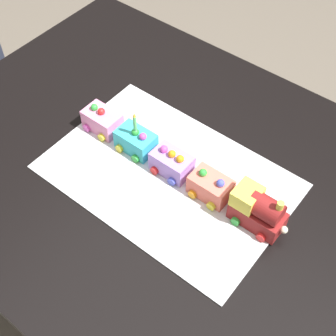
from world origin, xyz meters
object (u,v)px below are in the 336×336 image
(dining_table, at_px, (172,200))
(cake_car_flatbed_lavender, at_px, (172,163))
(cake_car_gondola_bubblegum, at_px, (102,120))
(cake_locomotive, at_px, (258,210))
(cake_car_caboose_coral, at_px, (211,186))
(birthday_candle, at_px, (135,122))
(cake_car_hopper_turquoise, at_px, (136,141))

(dining_table, distance_m, cake_car_flatbed_lavender, 0.14)
(cake_car_gondola_bubblegum, bearing_deg, cake_car_flatbed_lavender, -180.00)
(cake_locomotive, bearing_deg, cake_car_gondola_bubblegum, -0.00)
(cake_car_caboose_coral, xyz_separation_m, cake_car_flatbed_lavender, (0.12, -0.00, 0.00))
(cake_car_caboose_coral, height_order, birthday_candle, birthday_candle)
(dining_table, relative_size, cake_locomotive, 10.00)
(cake_car_hopper_turquoise, relative_size, birthday_candle, 1.73)
(cake_car_caboose_coral, relative_size, cake_car_flatbed_lavender, 1.00)
(cake_car_gondola_bubblegum, relative_size, birthday_candle, 1.73)
(cake_car_flatbed_lavender, xyz_separation_m, cake_car_gondola_bubblegum, (0.24, 0.00, -0.00))
(dining_table, relative_size, cake_car_hopper_turquoise, 14.00)
(cake_locomotive, relative_size, cake_car_caboose_coral, 1.40)
(cake_car_flatbed_lavender, bearing_deg, cake_car_hopper_turquoise, 0.00)
(cake_locomotive, distance_m, cake_car_flatbed_lavender, 0.25)
(birthday_candle, bearing_deg, cake_car_gondola_bubblegum, -0.00)
(cake_car_hopper_turquoise, relative_size, cake_car_gondola_bubblegum, 1.00)
(cake_car_caboose_coral, bearing_deg, cake_car_hopper_turquoise, 0.00)
(birthday_candle, bearing_deg, dining_table, 174.66)
(cake_locomotive, xyz_separation_m, cake_car_hopper_turquoise, (0.36, -0.00, -0.02))
(cake_car_flatbed_lavender, bearing_deg, cake_car_gondola_bubblegum, 0.00)
(dining_table, bearing_deg, cake_car_gondola_bubblegum, -2.75)
(cake_car_gondola_bubblegum, bearing_deg, cake_car_caboose_coral, 180.00)
(dining_table, height_order, cake_car_hopper_turquoise, cake_car_hopper_turquoise)
(cake_locomotive, distance_m, cake_car_hopper_turquoise, 0.36)
(cake_car_flatbed_lavender, bearing_deg, dining_table, 128.10)
(dining_table, distance_m, cake_car_hopper_turquoise, 0.19)
(cake_car_hopper_turquoise, bearing_deg, dining_table, 174.69)
(cake_car_hopper_turquoise, bearing_deg, cake_car_flatbed_lavender, -180.00)
(cake_car_gondola_bubblegum, height_order, birthday_candle, birthday_candle)
(dining_table, bearing_deg, cake_car_flatbed_lavender, -51.90)
(cake_locomotive, bearing_deg, dining_table, 2.84)
(cake_car_flatbed_lavender, distance_m, cake_car_gondola_bubblegum, 0.24)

